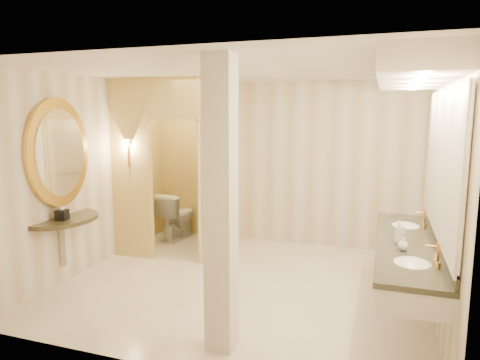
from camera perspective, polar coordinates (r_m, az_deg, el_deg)
The scene contains 16 objects.
floor at distance 5.72m, azimuth 0.33°, elevation -13.61°, with size 4.50×4.50×0.00m, color white.
ceiling at distance 5.31m, azimuth 0.35°, elevation 14.39°, with size 4.50×4.50×0.00m, color white.
wall_back at distance 7.26m, azimuth 5.30°, elevation 2.20°, with size 4.50×0.02×2.70m, color beige.
wall_front at distance 3.55m, azimuth -9.89°, elevation -4.94°, with size 4.50×0.02×2.70m, color beige.
wall_left at distance 6.42m, azimuth -19.10°, elevation 0.87°, with size 0.02×4.00×2.70m, color beige.
wall_right at distance 5.13m, azimuth 24.98°, elevation -1.39°, with size 0.02×4.00×2.70m, color beige.
toilet_closet at distance 6.65m, azimuth -6.23°, elevation 1.89°, with size 1.50×1.55×2.70m.
wall_sconce at distance 6.54m, azimuth -14.70°, elevation 4.58°, with size 0.14×0.14×0.42m.
vanity at distance 4.67m, azimuth 22.42°, elevation 1.31°, with size 0.75×2.70×2.09m.
console_shelf at distance 5.87m, azimuth -22.91°, elevation -0.07°, with size 1.05×1.05×1.98m.
pillar at distance 3.86m, azimuth -2.57°, elevation -3.70°, with size 0.25×0.25×2.70m, color beige.
tissue_box at distance 5.78m, azimuth -22.64°, elevation -4.30°, with size 0.13×0.13×0.13m, color black.
toilet at distance 7.63m, azimuth -8.45°, elevation -4.68°, with size 0.46×0.81×0.82m, color white.
soap_bottle_a at distance 5.04m, azimuth 20.91°, elevation -6.13°, with size 0.05×0.05×0.12m, color beige.
soap_bottle_b at distance 4.47m, azimuth 20.94°, elevation -7.95°, with size 0.10×0.10×0.13m, color silver.
soap_bottle_c at distance 4.67m, azimuth 20.44°, elevation -6.56°, with size 0.09×0.09×0.23m, color #C6B28C.
Camera 1 is at (1.66, -5.02, 2.19)m, focal length 32.00 mm.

